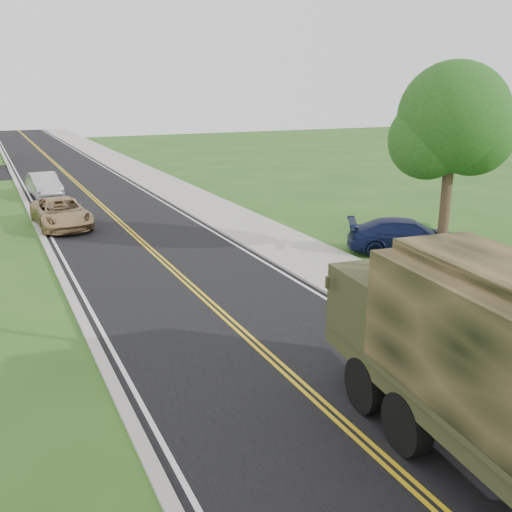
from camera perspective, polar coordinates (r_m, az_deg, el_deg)
ground at (r=12.27m, az=11.80°, el=-18.68°), size 160.00×160.00×0.00m
road at (r=48.73m, az=-18.01°, el=7.42°), size 8.00×120.00×0.01m
curb_right at (r=49.44m, az=-13.22°, el=7.97°), size 0.30×120.00×0.12m
sidewalk_right at (r=49.84m, az=-11.24°, el=8.15°), size 3.20×120.00×0.10m
curb_left at (r=48.36m, az=-22.90°, el=6.92°), size 0.30×120.00×0.10m
leafy_tree at (r=24.94m, az=19.07°, el=12.15°), size 4.83×4.50×8.10m
military_truck at (r=11.38m, az=23.24°, el=-9.25°), size 3.69×8.36×4.04m
suv_champagne at (r=31.39m, az=-18.91°, el=4.10°), size 2.77×5.51×1.50m
sedan_silver at (r=40.77m, az=-20.42°, el=6.67°), size 2.01×4.84×1.56m
pickup_navy at (r=25.78m, az=14.91°, el=1.90°), size 5.55×4.49×1.51m
utility_box_near at (r=15.41m, az=23.94°, el=-9.98°), size 0.69×0.61×0.80m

